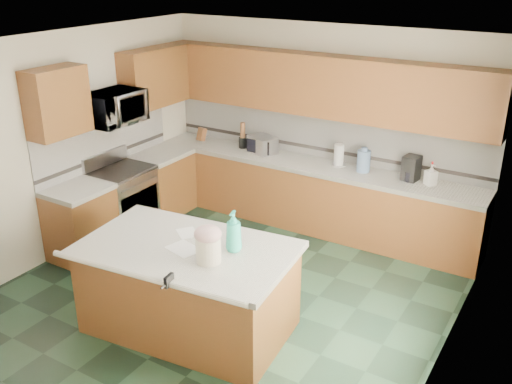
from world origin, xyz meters
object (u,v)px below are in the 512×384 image
Objects in this scene: island_top at (187,249)px; toaster_oven at (263,144)px; coffee_maker at (411,168)px; knife_block at (202,134)px; treat_jar at (208,250)px; soap_bottle_island at (234,231)px; island_base at (189,290)px.

island_top is 2.90m from toaster_oven.
knife_block is at bearing -170.82° from coffee_maker.
toaster_oven reaches higher than island_top.
coffee_maker is (3.15, 0.03, 0.06)m from knife_block.
treat_jar is 0.60× the size of soap_bottle_island.
island_base is 4.85× the size of soap_bottle_island.
treat_jar is 0.77× the size of coffee_maker.
island_top reaches higher than island_base.
soap_bottle_island reaches higher than island_top.
soap_bottle_island is (0.43, 0.17, 0.69)m from island_base.
toaster_oven reaches higher than knife_block.
soap_bottle_island is at bearing -99.33° from coffee_maker.
island_top is at bearing 178.72° from treat_jar.
island_base is 0.46m from island_top.
island_base is 3.16m from coffee_maker.
coffee_maker is (1.28, 2.81, 0.64)m from island_base.
treat_jar reaches higher than island_base.
knife_block reaches higher than island_top.
knife_block is (-2.22, 2.91, -0.02)m from treat_jar.
toaster_oven is (-0.81, 2.78, 0.14)m from island_top.
island_base is at bearing 178.72° from treat_jar.
toaster_oven is at bearing -170.55° from coffee_maker.
treat_jar is (0.35, -0.12, 0.61)m from island_base.
coffee_maker is at bearing 60.52° from soap_bottle_island.
coffee_maker is at bearing 25.60° from toaster_oven.
coffee_maker is (2.10, 0.03, 0.04)m from toaster_oven.
treat_jar is at bearing -43.43° from toaster_oven.
knife_block is at bearing 117.88° from island_top.
island_base is 4.90× the size of toaster_oven.
knife_block is (-1.87, 2.78, 0.13)m from island_top.
knife_block is at bearing 145.70° from treat_jar.
island_base is at bearing -169.73° from soap_bottle_island.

